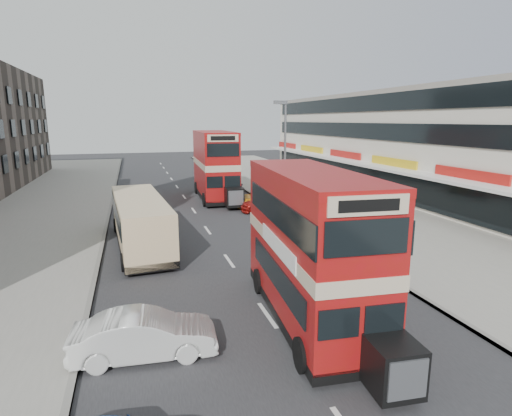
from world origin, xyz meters
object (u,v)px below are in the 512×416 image
object	(u,v)px
coach	(140,220)
car_left_front	(145,335)
street_lamp	(284,147)
cyclist	(241,199)
bus_main	(311,246)
car_right_a	(271,203)
bus_second	(215,165)
car_right_b	(263,199)
pedestrian_far	(266,175)
pedestrian_near	(321,201)

from	to	relation	value
coach	car_left_front	world-z (taller)	coach
street_lamp	cyclist	size ratio (longest dim) A/B	4.28
bus_main	car_right_a	bearing A→B (deg)	-99.91
bus_main	car_left_front	size ratio (longest dim) A/B	2.24
bus_second	car_right_b	world-z (taller)	bus_second
car_right_a	pedestrian_far	bearing A→B (deg)	171.37
car_left_front	pedestrian_far	size ratio (longest dim) A/B	2.27
bus_main	coach	xyz separation A→B (m)	(-5.33, 10.35, -1.14)
street_lamp	coach	size ratio (longest dim) A/B	0.84
street_lamp	car_right_a	xyz separation A→B (m)	(-0.96, 0.00, -4.11)
bus_main	pedestrian_far	size ratio (longest dim) A/B	5.09
bus_main	coach	world-z (taller)	bus_main
pedestrian_far	cyclist	distance (m)	11.72
bus_main	pedestrian_near	distance (m)	16.13
coach	cyclist	bearing A→B (deg)	42.80
bus_main	car_left_front	xyz separation A→B (m)	(-5.50, -0.79, -1.95)
bus_second	bus_main	bearing A→B (deg)	89.35
car_right_a	cyclist	xyz separation A→B (m)	(-1.75, 2.19, -0.05)
bus_main	car_right_b	bearing A→B (deg)	-98.30
bus_second	pedestrian_far	bearing A→B (deg)	-134.64
bus_second	coach	bearing A→B (deg)	65.07
car_left_front	pedestrian_far	world-z (taller)	pedestrian_far
coach	car_right_b	distance (m)	12.47
pedestrian_near	cyclist	xyz separation A→B (m)	(-4.74, 4.52, -0.44)
street_lamp	bus_second	distance (m)	7.75
pedestrian_far	car_left_front	bearing A→B (deg)	-123.07
street_lamp	bus_second	bearing A→B (deg)	121.51
street_lamp	car_right_b	world-z (taller)	street_lamp
bus_main	bus_second	distance (m)	23.11
bus_second	car_left_front	size ratio (longest dim) A/B	2.51
street_lamp	car_left_front	size ratio (longest dim) A/B	1.98
cyclist	pedestrian_far	bearing A→B (deg)	64.94
coach	car_right_a	xyz separation A→B (m)	(9.60, 6.31, -0.81)
car_left_front	car_right_b	world-z (taller)	car_right_b
car_right_b	pedestrian_far	distance (m)	11.48
car_left_front	car_right_b	size ratio (longest dim) A/B	0.84
bus_second	car_left_front	xyz separation A→B (m)	(-6.80, -23.87, -2.28)
street_lamp	car_left_front	xyz separation A→B (m)	(-10.73, -17.45, -4.11)
pedestrian_near	pedestrian_far	bearing A→B (deg)	-125.81
coach	pedestrian_far	distance (m)	23.08
coach	car_right_b	size ratio (longest dim) A/B	1.96
car_right_a	pedestrian_far	world-z (taller)	pedestrian_far
car_right_a	cyclist	distance (m)	2.80
pedestrian_far	bus_second	bearing A→B (deg)	-146.15
pedestrian_near	street_lamp	bearing A→B (deg)	-82.12
bus_main	pedestrian_far	distance (m)	30.33
car_left_front	car_right_a	distance (m)	20.00
pedestrian_near	pedestrian_far	size ratio (longest dim) A/B	1.01
pedestrian_near	bus_second	bearing A→B (deg)	-88.91
car_left_front	bus_main	bearing A→B (deg)	-77.21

